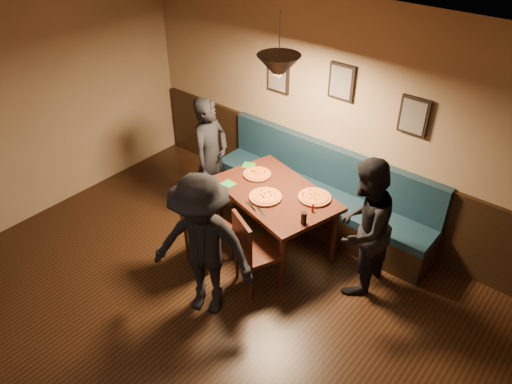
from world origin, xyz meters
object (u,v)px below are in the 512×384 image
at_px(soda_glass, 304,218).
at_px(tabasco_bottle, 313,207).
at_px(diner_left, 211,158).
at_px(diner_right, 363,228).
at_px(chair_near_right, 259,251).
at_px(chair_near_left, 208,226).
at_px(dining_table, 275,218).
at_px(diner_front, 202,247).
at_px(booth_bench, 320,191).

distance_m(soda_glass, tabasco_bottle, 0.23).
xyz_separation_m(diner_left, diner_right, (2.19, -0.02, -0.01)).
bearing_deg(soda_glass, diner_right, 28.23).
distance_m(chair_near_right, tabasco_bottle, 0.75).
height_order(chair_near_right, diner_left, diner_left).
height_order(chair_near_left, diner_right, diner_right).
distance_m(diner_left, diner_right, 2.19).
bearing_deg(diner_left, dining_table, -100.31).
bearing_deg(chair_near_left, diner_front, -41.14).
relative_size(diner_left, soda_glass, 11.72).
height_order(booth_bench, tabasco_bottle, booth_bench).
height_order(diner_left, diner_right, diner_left).
height_order(chair_near_left, soda_glass, chair_near_left).
bearing_deg(tabasco_bottle, dining_table, 175.01).
xyz_separation_m(chair_near_left, diner_left, (-0.65, 0.75, 0.31)).
xyz_separation_m(diner_right, diner_front, (-1.05, -1.28, 0.02)).
relative_size(diner_left, diner_front, 0.99).
distance_m(diner_left, soda_glass, 1.68).
relative_size(booth_bench, chair_near_right, 3.15).
xyz_separation_m(chair_near_left, chair_near_right, (0.70, 0.05, -0.02)).
bearing_deg(soda_glass, chair_near_left, -156.22).
height_order(chair_near_right, diner_right, diner_right).
height_order(booth_bench, soda_glass, booth_bench).
xyz_separation_m(chair_near_right, soda_glass, (0.30, 0.38, 0.36)).
height_order(diner_front, tabasco_bottle, diner_front).
xyz_separation_m(dining_table, diner_right, (1.13, 0.02, 0.41)).
relative_size(chair_near_right, tabasco_bottle, 8.08).
bearing_deg(booth_bench, dining_table, -104.67).
height_order(booth_bench, chair_near_left, booth_bench).
bearing_deg(tabasco_bottle, diner_right, 6.39).
bearing_deg(diner_front, chair_near_right, 48.73).
relative_size(soda_glass, tabasco_bottle, 1.16).
relative_size(diner_front, soda_glass, 11.82).
bearing_deg(diner_right, dining_table, -91.91).
xyz_separation_m(dining_table, tabasco_bottle, (0.55, -0.05, 0.44)).
distance_m(dining_table, soda_glass, 0.79).
xyz_separation_m(diner_left, soda_glass, (1.65, -0.31, 0.03)).
bearing_deg(chair_near_left, dining_table, 67.64).
xyz_separation_m(booth_bench, diner_left, (-1.24, -0.65, 0.30)).
distance_m(dining_table, tabasco_bottle, 0.70).
xyz_separation_m(diner_left, tabasco_bottle, (1.61, -0.09, 0.02)).
bearing_deg(diner_left, chair_near_right, -125.41).
bearing_deg(diner_front, diner_left, 109.04).
bearing_deg(diner_left, chair_near_left, -147.15).
relative_size(chair_near_right, diner_right, 0.60).
xyz_separation_m(soda_glass, tabasco_bottle, (-0.04, 0.22, -0.01)).
distance_m(chair_near_right, soda_glass, 0.60).
height_order(dining_table, chair_near_left, chair_near_left).
height_order(chair_near_right, soda_glass, chair_near_right).
bearing_deg(soda_glass, dining_table, 155.04).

